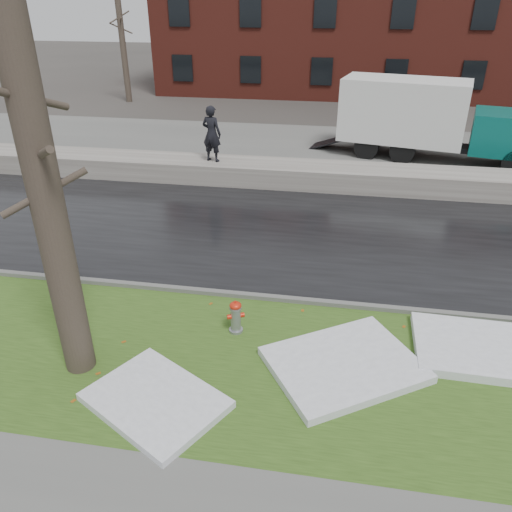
% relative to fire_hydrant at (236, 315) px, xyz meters
% --- Properties ---
extents(ground, '(120.00, 120.00, 0.00)m').
position_rel_fire_hydrant_xyz_m(ground, '(0.56, 0.28, -0.43)').
color(ground, '#47423D').
rests_on(ground, ground).
extents(verge, '(60.00, 4.50, 0.04)m').
position_rel_fire_hydrant_xyz_m(verge, '(0.56, -0.97, -0.41)').
color(verge, '#2E4818').
rests_on(verge, ground).
extents(road, '(60.00, 7.00, 0.03)m').
position_rel_fire_hydrant_xyz_m(road, '(0.56, 4.78, -0.41)').
color(road, black).
rests_on(road, ground).
extents(parking_lot, '(60.00, 9.00, 0.03)m').
position_rel_fire_hydrant_xyz_m(parking_lot, '(0.56, 13.28, -0.41)').
color(parking_lot, slate).
rests_on(parking_lot, ground).
extents(curb, '(60.00, 0.15, 0.14)m').
position_rel_fire_hydrant_xyz_m(curb, '(0.56, 1.28, -0.36)').
color(curb, slate).
rests_on(curb, ground).
extents(snowbank, '(60.00, 1.60, 0.75)m').
position_rel_fire_hydrant_xyz_m(snowbank, '(0.56, 8.98, -0.05)').
color(snowbank, '#A49F96').
rests_on(snowbank, ground).
extents(brick_building, '(26.00, 12.00, 10.00)m').
position_rel_fire_hydrant_xyz_m(brick_building, '(2.56, 30.28, 4.57)').
color(brick_building, maroon).
rests_on(brick_building, ground).
extents(bg_tree_left, '(1.40, 1.62, 6.50)m').
position_rel_fire_hydrant_xyz_m(bg_tree_left, '(-11.44, 22.28, 2.90)').
color(bg_tree_left, brown).
rests_on(bg_tree_left, ground).
extents(bg_tree_center, '(1.40, 1.62, 6.50)m').
position_rel_fire_hydrant_xyz_m(bg_tree_center, '(-5.44, 26.28, 2.90)').
color(bg_tree_center, brown).
rests_on(bg_tree_center, ground).
extents(fire_hydrant, '(0.36, 0.34, 0.73)m').
position_rel_fire_hydrant_xyz_m(fire_hydrant, '(0.00, 0.00, 0.00)').
color(fire_hydrant, gray).
rests_on(fire_hydrant, verge).
extents(tree, '(1.27, 1.42, 6.63)m').
position_rel_fire_hydrant_xyz_m(tree, '(-2.63, -1.50, 2.95)').
color(tree, brown).
rests_on(tree, verge).
extents(box_truck, '(9.44, 3.80, 3.12)m').
position_rel_fire_hydrant_xyz_m(box_truck, '(5.20, 13.00, 1.22)').
color(box_truck, black).
rests_on(box_truck, ground).
extents(worker, '(0.81, 0.64, 1.96)m').
position_rel_fire_hydrant_xyz_m(worker, '(-2.68, 8.89, 1.30)').
color(worker, black).
rests_on(worker, snowbank).
extents(snow_patch_near, '(3.27, 3.09, 0.16)m').
position_rel_fire_hydrant_xyz_m(snow_patch_near, '(2.20, -0.78, -0.31)').
color(snow_patch_near, white).
rests_on(snow_patch_near, verge).
extents(snow_patch_far, '(2.70, 2.48, 0.14)m').
position_rel_fire_hydrant_xyz_m(snow_patch_far, '(-0.92, -2.22, -0.32)').
color(snow_patch_far, white).
rests_on(snow_patch_far, verge).
extents(snow_patch_side, '(2.85, 1.88, 0.18)m').
position_rel_fire_hydrant_xyz_m(snow_patch_side, '(4.94, 0.10, -0.30)').
color(snow_patch_side, white).
rests_on(snow_patch_side, verge).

